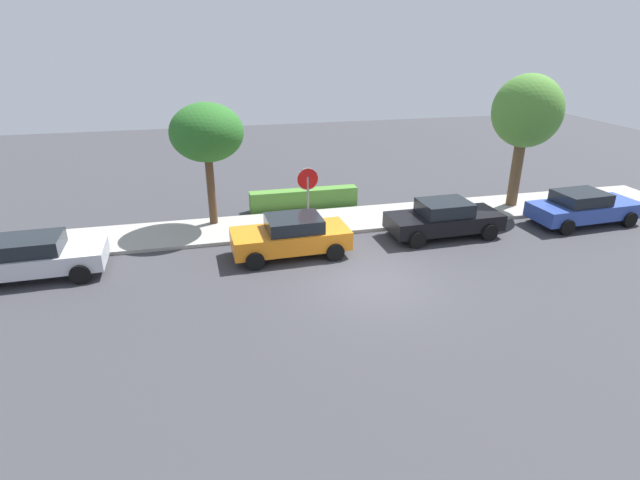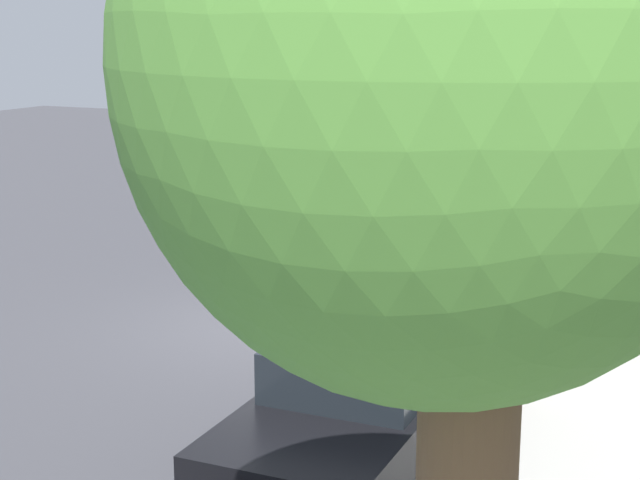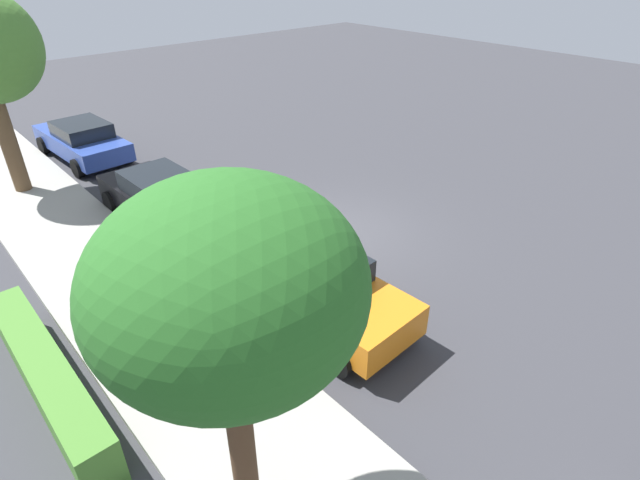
{
  "view_description": "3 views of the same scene",
  "coord_description": "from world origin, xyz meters",
  "px_view_note": "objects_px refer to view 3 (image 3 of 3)",
  "views": [
    {
      "loc": [
        -5.03,
        -13.47,
        7.48
      ],
      "look_at": [
        -1.61,
        0.82,
        1.31
      ],
      "focal_mm": 28.0,
      "sensor_mm": 36.0,
      "label": 1
    },
    {
      "loc": [
        12.66,
        6.76,
        4.54
      ],
      "look_at": [
        -0.19,
        0.76,
        1.37
      ],
      "focal_mm": 55.0,
      "sensor_mm": 36.0,
      "label": 2
    },
    {
      "loc": [
        -8.37,
        8.29,
        6.8
      ],
      "look_at": [
        -1.38,
        1.96,
        1.19
      ],
      "focal_mm": 28.0,
      "sensor_mm": 36.0,
      "label": 3
    }
  ],
  "objects_px": {
    "parked_car_blue": "(82,140)",
    "street_tree_mid_block": "(229,290)",
    "parked_car_black": "(160,197)",
    "parked_car_orange": "(319,287)",
    "stop_sign": "(199,257)"
  },
  "relations": [
    {
      "from": "parked_car_blue",
      "to": "parked_car_black",
      "type": "bearing_deg",
      "value": 179.04
    },
    {
      "from": "stop_sign",
      "to": "parked_car_black",
      "type": "xyz_separation_m",
      "value": [
        5.08,
        -1.61,
        -1.12
      ]
    },
    {
      "from": "parked_car_black",
      "to": "street_tree_mid_block",
      "type": "xyz_separation_m",
      "value": [
        -8.72,
        3.11,
        3.12
      ]
    },
    {
      "from": "parked_car_orange",
      "to": "parked_car_black",
      "type": "xyz_separation_m",
      "value": [
        6.14,
        0.41,
        -0.02
      ]
    },
    {
      "from": "stop_sign",
      "to": "parked_car_orange",
      "type": "relative_size",
      "value": 0.63
    },
    {
      "from": "parked_car_orange",
      "to": "parked_car_blue",
      "type": "distance_m",
      "value": 12.39
    },
    {
      "from": "street_tree_mid_block",
      "to": "parked_car_blue",
      "type": "bearing_deg",
      "value": -12.14
    },
    {
      "from": "stop_sign",
      "to": "parked_car_blue",
      "type": "distance_m",
      "value": 11.52
    },
    {
      "from": "parked_car_orange",
      "to": "street_tree_mid_block",
      "type": "xyz_separation_m",
      "value": [
        -2.58,
        3.53,
        3.1
      ]
    },
    {
      "from": "parked_car_black",
      "to": "parked_car_orange",
      "type": "bearing_deg",
      "value": -176.17
    },
    {
      "from": "parked_car_blue",
      "to": "street_tree_mid_block",
      "type": "distance_m",
      "value": 15.63
    },
    {
      "from": "stop_sign",
      "to": "parked_car_blue",
      "type": "relative_size",
      "value": 0.57
    },
    {
      "from": "stop_sign",
      "to": "street_tree_mid_block",
      "type": "distance_m",
      "value": 4.41
    },
    {
      "from": "parked_car_black",
      "to": "stop_sign",
      "type": "bearing_deg",
      "value": 162.45
    },
    {
      "from": "stop_sign",
      "to": "street_tree_mid_block",
      "type": "xyz_separation_m",
      "value": [
        -3.64,
        1.51,
        2.0
      ]
    }
  ]
}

